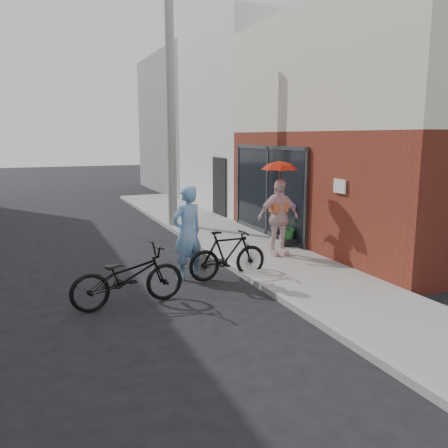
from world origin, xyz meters
TOP-DOWN VIEW (x-y plane):
  - ground at (0.00, 0.00)m, footprint 80.00×80.00m
  - sidewalk at (2.10, 2.00)m, footprint 2.20×24.00m
  - curb at (0.94, 2.00)m, footprint 0.12×24.00m
  - brick_building at (7.19, 2.01)m, footprint 8.09×8.00m
  - plaster_building at (7.20, 9.00)m, footprint 8.00×6.00m
  - east_building_far at (7.20, 16.00)m, footprint 8.00×8.00m
  - utility_pole at (1.10, 6.00)m, footprint 0.28×0.28m
  - officer at (-0.16, 0.68)m, footprint 0.81×0.66m
  - bike_left at (-1.60, -0.44)m, footprint 2.04×0.89m
  - bike_right at (0.60, 0.36)m, footprint 1.69×0.50m
  - kimono_woman at (2.29, 1.32)m, footprint 1.06×0.46m
  - parasol at (2.29, 1.32)m, footprint 0.79×0.79m
  - planter at (3.00, 2.04)m, footprint 0.40×0.40m
  - potted_plant at (3.00, 2.04)m, footprint 0.53×0.46m

SIDE VIEW (x-z plane):
  - ground at x=0.00m, z-range 0.00..0.00m
  - sidewalk at x=2.10m, z-range 0.00..0.12m
  - curb at x=0.94m, z-range 0.00..0.12m
  - planter at x=3.00m, z-range 0.12..0.30m
  - bike_right at x=0.60m, z-range 0.00..1.01m
  - bike_left at x=-1.60m, z-range 0.00..1.04m
  - potted_plant at x=3.00m, z-range 0.30..0.89m
  - officer at x=-0.16m, z-range 0.00..1.93m
  - kimono_woman at x=2.29m, z-range 0.12..1.91m
  - parasol at x=2.29m, z-range 1.91..2.60m
  - brick_building at x=7.19m, z-range -0.01..5.99m
  - plaster_building at x=7.20m, z-range 0.00..7.00m
  - east_building_far at x=7.20m, z-range 0.00..7.00m
  - utility_pole at x=1.10m, z-range 0.00..7.00m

